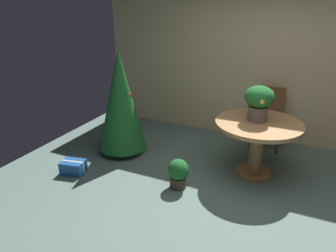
{
  "coord_description": "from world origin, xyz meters",
  "views": [
    {
      "loc": [
        0.55,
        -3.08,
        2.25
      ],
      "look_at": [
        -1.06,
        0.4,
        0.71
      ],
      "focal_mm": 33.76,
      "sensor_mm": 36.0,
      "label": 1
    }
  ],
  "objects_px": {
    "flower_vase": "(259,100)",
    "gift_box_blue": "(73,167)",
    "round_dining_table": "(258,135)",
    "wooden_chair_far": "(269,114)",
    "holiday_tree": "(121,101)",
    "potted_plant": "(178,173)"
  },
  "relations": [
    {
      "from": "wooden_chair_far",
      "to": "holiday_tree",
      "type": "bearing_deg",
      "value": -149.47
    },
    {
      "from": "flower_vase",
      "to": "round_dining_table",
      "type": "bearing_deg",
      "value": -56.23
    },
    {
      "from": "round_dining_table",
      "to": "potted_plant",
      "type": "relative_size",
      "value": 2.9
    },
    {
      "from": "flower_vase",
      "to": "wooden_chair_far",
      "type": "bearing_deg",
      "value": 87.54
    },
    {
      "from": "round_dining_table",
      "to": "wooden_chair_far",
      "type": "bearing_deg",
      "value": 90.0
    },
    {
      "from": "gift_box_blue",
      "to": "round_dining_table",
      "type": "bearing_deg",
      "value": 24.14
    },
    {
      "from": "round_dining_table",
      "to": "flower_vase",
      "type": "distance_m",
      "value": 0.45
    },
    {
      "from": "round_dining_table",
      "to": "gift_box_blue",
      "type": "distance_m",
      "value": 2.55
    },
    {
      "from": "holiday_tree",
      "to": "gift_box_blue",
      "type": "xyz_separation_m",
      "value": [
        -0.28,
        -0.85,
        -0.76
      ]
    },
    {
      "from": "holiday_tree",
      "to": "round_dining_table",
      "type": "bearing_deg",
      "value": 4.89
    },
    {
      "from": "potted_plant",
      "to": "round_dining_table",
      "type": "bearing_deg",
      "value": 42.21
    },
    {
      "from": "holiday_tree",
      "to": "gift_box_blue",
      "type": "relative_size",
      "value": 4.56
    },
    {
      "from": "round_dining_table",
      "to": "gift_box_blue",
      "type": "xyz_separation_m",
      "value": [
        -2.28,
        -1.02,
        -0.5
      ]
    },
    {
      "from": "round_dining_table",
      "to": "flower_vase",
      "type": "bearing_deg",
      "value": 123.77
    },
    {
      "from": "flower_vase",
      "to": "gift_box_blue",
      "type": "bearing_deg",
      "value": -154.2
    },
    {
      "from": "flower_vase",
      "to": "wooden_chair_far",
      "type": "relative_size",
      "value": 0.48
    },
    {
      "from": "round_dining_table",
      "to": "flower_vase",
      "type": "height_order",
      "value": "flower_vase"
    },
    {
      "from": "flower_vase",
      "to": "holiday_tree",
      "type": "relative_size",
      "value": 0.29
    },
    {
      "from": "round_dining_table",
      "to": "wooden_chair_far",
      "type": "xyz_separation_m",
      "value": [
        0.0,
        1.01,
        -0.04
      ]
    },
    {
      "from": "round_dining_table",
      "to": "wooden_chair_far",
      "type": "distance_m",
      "value": 1.01
    },
    {
      "from": "gift_box_blue",
      "to": "potted_plant",
      "type": "relative_size",
      "value": 0.9
    },
    {
      "from": "potted_plant",
      "to": "wooden_chair_far",
      "type": "bearing_deg",
      "value": 64.97
    }
  ]
}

